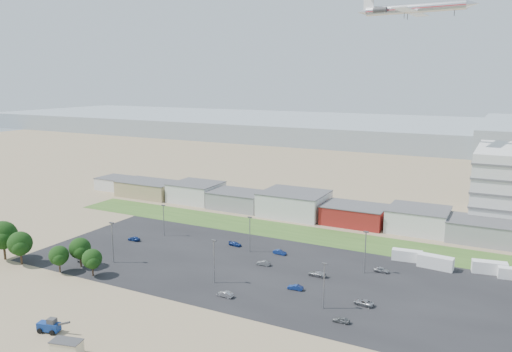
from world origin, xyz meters
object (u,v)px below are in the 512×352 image
Objects in this scene: box_trailer_a at (407,255)px; parked_car_0 at (364,302)px; portable_shed at (67,348)px; tree_far_left at (3,238)px; parked_car_2 at (341,320)px; parked_car_10 at (84,261)px; parked_car_7 at (264,263)px; parked_car_1 at (295,287)px; parked_car_5 at (134,239)px; parked_car_11 at (280,252)px; airliner at (415,8)px; parked_car_13 at (225,294)px; parked_car_6 at (235,244)px; parked_car_12 at (317,274)px; telehandler at (49,325)px; parked_car_8 at (381,270)px.

box_trailer_a is 1.78× the size of parked_car_0.
tree_far_left is at bearing 139.79° from portable_shed.
box_trailer_a is 2.25× the size of parked_car_2.
parked_car_10 is (20.50, 7.73, -5.36)m from tree_far_left.
box_trailer_a is at bearing 117.81° from parked_car_7.
portable_shed is 85.79m from box_trailer_a.
parked_car_7 is at bearing -132.36° from parked_car_1.
box_trailer_a is 38.01m from parked_car_7.
parked_car_5 reaches higher than parked_car_11.
tree_far_left is 3.48× the size of parked_car_2.
box_trailer_a reaches higher than parked_car_5.
airliner reaches higher than parked_car_7.
airliner reaches higher than parked_car_13.
parked_car_0 is at bearing 10.40° from tree_far_left.
parked_car_2 is (5.76, -88.83, -69.42)m from airliner.
parked_car_11 reaches higher than parked_car_6.
airliner reaches higher than parked_car_11.
parked_car_5 is at bearing -107.89° from parked_car_2.
portable_shed is 54.75m from parked_car_7.
parked_car_12 is (57.27, 19.44, 0.09)m from parked_car_10.
parked_car_5 is (-70.09, 20.40, 0.08)m from parked_car_2.
parked_car_12 is (35.60, 48.94, -0.78)m from telehandler.
parked_car_1 is 24.51m from parked_car_8.
box_trailer_a is 84.43m from airliner.
box_trailer_a is 106.54m from tree_far_left.
portable_shed is 57.81m from tree_far_left.
parked_car_12 is (14.83, -0.46, 0.05)m from parked_car_7.
airliner reaches higher than box_trailer_a.
box_trailer_a is at bearing -71.13° from parked_car_6.
parked_car_2 is 40.02m from parked_car_11.
parked_car_5 is 1.03× the size of parked_car_8.
parked_car_5 is at bearing 54.11° from tree_far_left.
parked_car_5 is 0.98× the size of parked_car_6.
parked_car_6 is 41.14m from parked_car_10.
box_trailer_a is 11.85m from parked_car_8.
tree_far_left reaches higher than parked_car_13.
airliner reaches higher than portable_shed.
airliner reaches higher than parked_car_6.
portable_shed is 1.42× the size of parked_car_10.
telehandler is at bearing -60.43° from parked_car_2.
parked_car_6 is (-27.18, 20.04, -0.02)m from parked_car_1.
parked_car_5 reaches higher than parked_car_0.
parked_car_11 is (14.32, -0.54, 0.05)m from parked_car_6.
parked_car_8 is at bearing -77.36° from airliner.
parked_car_8 reaches higher than parked_car_11.
parked_car_7 is (62.94, 27.63, -5.31)m from tree_far_left.
parked_car_13 is (43.33, -0.81, 0.08)m from parked_car_10.
airliner is at bearing 96.48° from box_trailer_a.
telehandler is at bearing -34.29° from parked_car_12.
parked_car_8 is (-0.99, 20.03, 0.04)m from parked_car_0.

